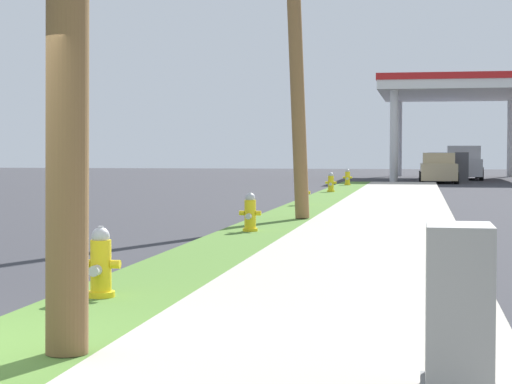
# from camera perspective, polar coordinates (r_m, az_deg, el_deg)

# --- Properties ---
(sidewalk_slab) EXTENTS (3.20, 80.00, 0.12)m
(sidewalk_slab) POSITION_cam_1_polar(r_m,az_deg,el_deg) (6.59, 2.86, -11.37)
(sidewalk_slab) COLOR #A8A093
(sidewalk_slab) RESTS_ON ground
(fire_hydrant_nearest) EXTENTS (0.42, 0.38, 0.74)m
(fire_hydrant_nearest) POSITION_cam_1_polar(r_m,az_deg,el_deg) (9.73, -9.65, -4.58)
(fire_hydrant_nearest) COLOR yellow
(fire_hydrant_nearest) RESTS_ON grass_verge
(fire_hydrant_second) EXTENTS (0.42, 0.38, 0.74)m
(fire_hydrant_second) POSITION_cam_1_polar(r_m,az_deg,el_deg) (17.46, -0.37, -1.40)
(fire_hydrant_second) COLOR yellow
(fire_hydrant_second) RESTS_ON grass_verge
(fire_hydrant_third) EXTENTS (0.42, 0.37, 0.74)m
(fire_hydrant_third) POSITION_cam_1_polar(r_m,az_deg,el_deg) (26.12, 2.94, -0.09)
(fire_hydrant_third) COLOR yellow
(fire_hydrant_third) RESTS_ON grass_verge
(fire_hydrant_fourth) EXTENTS (0.42, 0.37, 0.74)m
(fire_hydrant_fourth) POSITION_cam_1_polar(r_m,az_deg,el_deg) (34.61, 4.69, 0.55)
(fire_hydrant_fourth) COLOR yellow
(fire_hydrant_fourth) RESTS_ON grass_verge
(fire_hydrant_fifth) EXTENTS (0.42, 0.38, 0.74)m
(fire_hydrant_fifth) POSITION_cam_1_polar(r_m,az_deg,el_deg) (41.72, 5.72, 0.88)
(fire_hydrant_fifth) COLOR yellow
(fire_hydrant_fifth) RESTS_ON grass_verge
(utility_pole_midground) EXTENTS (1.20, 1.28, 9.45)m
(utility_pole_midground) POSITION_cam_1_polar(r_m,az_deg,el_deg) (21.23, 2.39, 11.44)
(utility_pole_midground) COLOR olive
(utility_pole_midground) RESTS_ON grass_verge
(utility_cabinet) EXTENTS (0.46, 0.62, 1.08)m
(utility_cabinet) POSITION_cam_1_polar(r_m,az_deg,el_deg) (5.86, 12.51, -7.65)
(utility_cabinet) COLOR slate
(utility_cabinet) RESTS_ON sidewalk_slab
(car_tan_by_near_pump) EXTENTS (1.98, 4.52, 1.57)m
(car_tan_by_near_pump) POSITION_cam_1_polar(r_m,az_deg,el_deg) (48.78, 11.28, 1.41)
(car_tan_by_near_pump) COLOR tan
(car_tan_by_near_pump) RESTS_ON ground
(car_navy_by_far_pump) EXTENTS (2.03, 4.54, 1.57)m
(car_navy_by_far_pump) POSITION_cam_1_polar(r_m,az_deg,el_deg) (59.29, 11.44, 1.60)
(car_navy_by_far_pump) COLOR navy
(car_navy_by_far_pump) RESTS_ON ground
(truck_silver_at_forecourt) EXTENTS (2.15, 5.41, 1.97)m
(truck_silver_at_forecourt) POSITION_cam_1_polar(r_m,az_deg,el_deg) (55.30, 12.76, 1.72)
(truck_silver_at_forecourt) COLOR #BCBCC1
(truck_silver_at_forecourt) RESTS_ON ground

